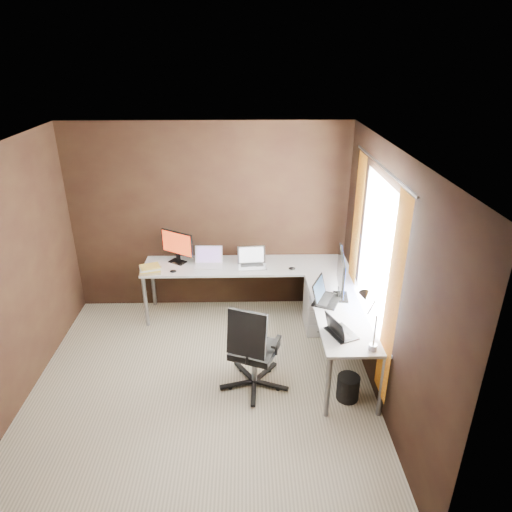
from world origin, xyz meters
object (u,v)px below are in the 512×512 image
at_px(book_stack, 150,269).
at_px(office_chair, 253,364).
at_px(monitor_right, 341,274).
at_px(laptop_silver, 252,262).
at_px(wastebasket, 348,388).
at_px(laptop_black_small, 339,331).
at_px(laptop_black_big, 324,296).
at_px(desk_lamp, 368,313).
at_px(laptop_white, 209,261).
at_px(monitor_left, 177,245).
at_px(drawer_pedestal, 322,306).

height_order(book_stack, office_chair, office_chair).
bearing_deg(monitor_right, laptop_silver, 55.87).
bearing_deg(book_stack, monitor_right, -17.07).
bearing_deg(book_stack, wastebasket, -33.81).
xyz_separation_m(book_stack, wastebasket, (2.23, -1.49, -0.64)).
bearing_deg(laptop_black_small, book_stack, 33.33).
xyz_separation_m(laptop_black_big, desk_lamp, (0.24, -0.86, 0.31)).
height_order(laptop_white, laptop_silver, laptop_silver).
distance_m(book_stack, desk_lamp, 2.83).
relative_size(monitor_left, book_stack, 1.42).
distance_m(laptop_silver, laptop_black_small, 1.77).
xyz_separation_m(monitor_left, wastebasket, (1.91, -1.78, -0.84)).
height_order(laptop_black_big, book_stack, laptop_black_big).
bearing_deg(desk_lamp, laptop_white, 114.58).
bearing_deg(laptop_white, laptop_silver, -1.15).
xyz_separation_m(laptop_black_big, book_stack, (-2.06, 0.75, -0.01)).
bearing_deg(laptop_black_big, laptop_black_small, -151.89).
bearing_deg(monitor_right, monitor_left, 70.07).
height_order(monitor_right, book_stack, monitor_right).
distance_m(monitor_right, desk_lamp, 0.92).
distance_m(laptop_black_small, office_chair, 0.97).
bearing_deg(laptop_black_big, monitor_right, -47.29).
bearing_deg(desk_lamp, office_chair, 146.10).
xyz_separation_m(laptop_silver, wastebasket, (0.95, -1.64, -0.65)).
bearing_deg(laptop_black_small, monitor_right, -33.65).
height_order(laptop_silver, wastebasket, laptop_silver).
bearing_deg(laptop_white, book_stack, -163.76).
bearing_deg(wastebasket, monitor_left, 137.11).
bearing_deg(laptop_silver, laptop_black_big, -53.53).
bearing_deg(drawer_pedestal, laptop_silver, 159.89).
xyz_separation_m(laptop_black_small, book_stack, (-2.10, 1.41, -0.01)).
bearing_deg(laptop_black_big, monitor_left, 84.10).
bearing_deg(laptop_black_small, laptop_silver, 5.10).
distance_m(monitor_right, office_chair, 1.36).
relative_size(laptop_black_big, laptop_black_small, 1.20).
bearing_deg(office_chair, monitor_left, 142.48).
xyz_separation_m(monitor_right, laptop_silver, (-0.97, 0.84, -0.25)).
height_order(laptop_black_small, desk_lamp, desk_lamp).
relative_size(monitor_left, laptop_black_big, 0.96).
bearing_deg(laptop_silver, drawer_pedestal, -24.80).
bearing_deg(drawer_pedestal, monitor_left, 166.10).
relative_size(laptop_black_small, wastebasket, 1.40).
bearing_deg(monitor_right, drawer_pedestal, 16.13).
relative_size(book_stack, desk_lamp, 0.51).
xyz_separation_m(monitor_left, office_chair, (0.95, -1.58, -0.67)).
relative_size(monitor_left, monitor_right, 0.66).
height_order(drawer_pedestal, desk_lamp, desk_lamp).
bearing_deg(book_stack, drawer_pedestal, -4.49).
distance_m(book_stack, wastebasket, 2.75).
bearing_deg(monitor_left, laptop_black_big, 1.54).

